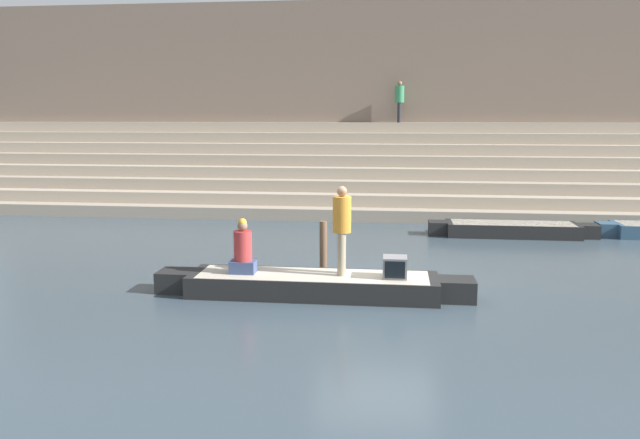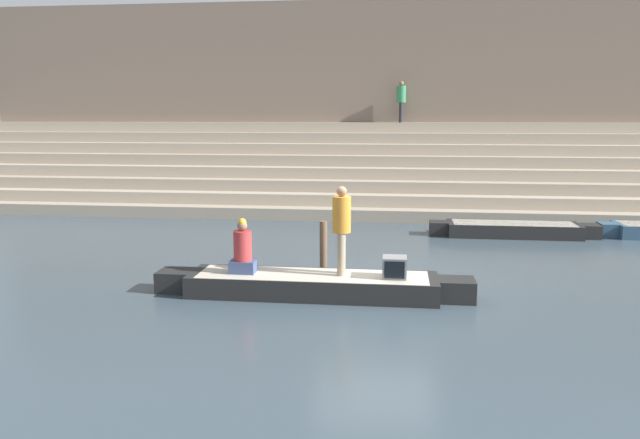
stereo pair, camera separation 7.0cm
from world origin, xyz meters
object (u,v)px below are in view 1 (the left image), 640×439
object	(u,v)px
person_rowing	(243,251)
person_on_steps	(399,99)
person_standing	(342,224)
tv_set	(395,267)
rowboat_main	(313,284)
moored_boat_shore	(512,229)
mooring_post	(323,248)

from	to	relation	value
person_rowing	person_on_steps	distance (m)	14.53
person_standing	person_rowing	size ratio (longest dim) A/B	1.59
person_rowing	tv_set	size ratio (longest dim) A/B	2.36
rowboat_main	person_rowing	size ratio (longest dim) A/B	5.71
rowboat_main	person_rowing	bearing A→B (deg)	179.64
tv_set	moored_boat_shore	size ratio (longest dim) A/B	0.10
rowboat_main	person_on_steps	distance (m)	14.44
tv_set	person_rowing	bearing A→B (deg)	177.44
person_on_steps	mooring_post	bearing A→B (deg)	-135.78
tv_set	moored_boat_shore	distance (m)	7.62
person_standing	mooring_post	bearing A→B (deg)	95.20
person_standing	person_on_steps	distance (m)	14.02
person_standing	tv_set	bearing A→B (deg)	-20.99
rowboat_main	mooring_post	size ratio (longest dim) A/B	5.16
tv_set	rowboat_main	bearing A→B (deg)	176.72
person_standing	person_on_steps	world-z (taller)	person_on_steps
moored_boat_shore	mooring_post	world-z (taller)	mooring_post
rowboat_main	person_standing	bearing A→B (deg)	8.54
person_standing	moored_boat_shore	distance (m)	8.13
tv_set	moored_boat_shore	xyz separation A→B (m)	(3.43, 6.80, -0.41)
tv_set	person_standing	bearing A→B (deg)	171.09
moored_boat_shore	mooring_post	bearing A→B (deg)	-134.36
person_rowing	tv_set	world-z (taller)	person_rowing
rowboat_main	person_rowing	distance (m)	1.53
person_standing	person_rowing	world-z (taller)	person_standing
tv_set	mooring_post	distance (m)	2.27
person_rowing	mooring_post	bearing A→B (deg)	44.83
person_standing	moored_boat_shore	size ratio (longest dim) A/B	0.36
tv_set	person_on_steps	distance (m)	14.27
rowboat_main	tv_set	xyz separation A→B (m)	(1.60, -0.03, 0.40)
person_rowing	person_on_steps	world-z (taller)	person_on_steps
rowboat_main	tv_set	world-z (taller)	tv_set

